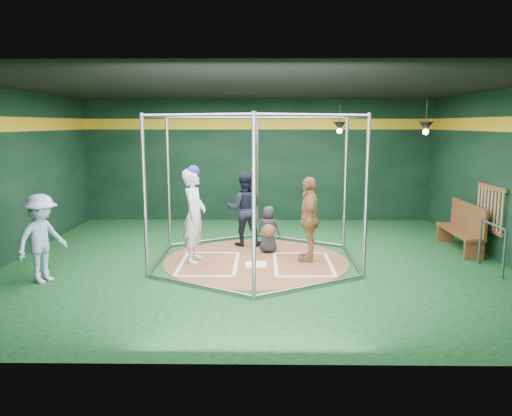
{
  "coord_description": "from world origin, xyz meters",
  "views": [
    {
      "loc": [
        0.14,
        -10.0,
        2.81
      ],
      "look_at": [
        0.0,
        0.1,
        1.1
      ],
      "focal_mm": 35.0,
      "sensor_mm": 36.0,
      "label": 1
    }
  ],
  "objects_px": {
    "batter_figure": "(194,215)",
    "visitor_leopard": "(309,219)",
    "dugout_bench": "(463,226)",
    "umpire": "(244,209)"
  },
  "relations": [
    {
      "from": "visitor_leopard",
      "to": "batter_figure",
      "type": "bearing_deg",
      "value": -81.78
    },
    {
      "from": "batter_figure",
      "to": "visitor_leopard",
      "type": "height_order",
      "value": "batter_figure"
    },
    {
      "from": "visitor_leopard",
      "to": "dugout_bench",
      "type": "distance_m",
      "value": 3.67
    },
    {
      "from": "batter_figure",
      "to": "dugout_bench",
      "type": "bearing_deg",
      "value": 10.29
    },
    {
      "from": "dugout_bench",
      "to": "visitor_leopard",
      "type": "bearing_deg",
      "value": -165.53
    },
    {
      "from": "batter_figure",
      "to": "visitor_leopard",
      "type": "xyz_separation_m",
      "value": [
        2.34,
        0.15,
        -0.11
      ]
    },
    {
      "from": "batter_figure",
      "to": "visitor_leopard",
      "type": "relative_size",
      "value": 1.14
    },
    {
      "from": "visitor_leopard",
      "to": "umpire",
      "type": "bearing_deg",
      "value": -128.63
    },
    {
      "from": "visitor_leopard",
      "to": "dugout_bench",
      "type": "xyz_separation_m",
      "value": [
        3.54,
        0.91,
        -0.34
      ]
    },
    {
      "from": "visitor_leopard",
      "to": "dugout_bench",
      "type": "relative_size",
      "value": 0.95
    }
  ]
}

